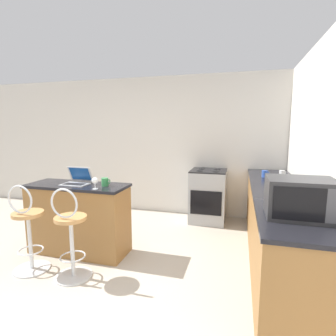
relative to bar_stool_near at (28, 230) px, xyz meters
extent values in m
plane|color=#ADA393|center=(0.75, -0.07, -0.49)|extent=(20.00, 20.00, 0.00)
cube|color=silver|center=(0.75, 2.55, 0.81)|extent=(12.00, 0.06, 2.60)
cube|color=olive|center=(0.28, 0.57, -0.04)|extent=(1.29, 0.48, 0.89)
cube|color=black|center=(0.28, 0.57, 0.42)|extent=(1.32, 0.51, 0.03)
cube|color=olive|center=(2.78, 0.97, -0.04)|extent=(0.63, 3.09, 0.89)
cube|color=black|center=(2.78, 0.97, 0.42)|extent=(0.66, 3.12, 0.03)
cylinder|color=silver|center=(0.00, 0.02, -0.48)|extent=(0.40, 0.40, 0.02)
cylinder|color=silver|center=(0.00, 0.02, -0.15)|extent=(0.04, 0.04, 0.66)
torus|color=silver|center=(0.00, 0.02, -0.25)|extent=(0.28, 0.28, 0.02)
cylinder|color=#B7844C|center=(0.00, 0.02, 0.19)|extent=(0.34, 0.34, 0.04)
torus|color=silver|center=(0.00, -0.08, 0.38)|extent=(0.32, 0.02, 0.32)
cylinder|color=silver|center=(0.56, 0.02, -0.48)|extent=(0.40, 0.40, 0.02)
cylinder|color=silver|center=(0.56, 0.02, -0.15)|extent=(0.04, 0.04, 0.66)
torus|color=silver|center=(0.56, 0.02, -0.25)|extent=(0.28, 0.28, 0.02)
cylinder|color=#B7844C|center=(0.56, 0.02, 0.19)|extent=(0.34, 0.34, 0.04)
torus|color=silver|center=(0.56, -0.08, 0.38)|extent=(0.32, 0.02, 0.32)
cube|color=#B7BABF|center=(0.26, 0.55, 0.44)|extent=(0.32, 0.23, 0.01)
cube|color=black|center=(0.26, 0.53, 0.45)|extent=(0.28, 0.13, 0.00)
cube|color=#B7BABF|center=(0.26, 0.68, 0.55)|extent=(0.32, 0.10, 0.20)
cube|color=#19478C|center=(0.26, 0.67, 0.55)|extent=(0.29, 0.08, 0.17)
cube|color=#2D2D30|center=(2.78, -0.05, 0.59)|extent=(0.52, 0.39, 0.32)
cube|color=black|center=(2.73, -0.25, 0.59)|extent=(0.36, 0.01, 0.26)
cube|color=#4C4C51|center=(2.97, -0.25, 0.59)|extent=(0.10, 0.01, 0.26)
cube|color=#9EA3A8|center=(1.79, 2.20, -0.04)|extent=(0.61, 0.60, 0.90)
cube|color=black|center=(1.79, 1.89, -0.07)|extent=(0.52, 0.01, 0.40)
cube|color=black|center=(1.79, 2.20, 0.42)|extent=(0.61, 0.60, 0.02)
cylinder|color=black|center=(1.65, 2.08, 0.44)|extent=(0.11, 0.11, 0.01)
cylinder|color=black|center=(1.92, 2.08, 0.44)|extent=(0.11, 0.11, 0.01)
cylinder|color=black|center=(1.65, 2.32, 0.44)|extent=(0.11, 0.11, 0.01)
cylinder|color=black|center=(1.92, 2.32, 0.44)|extent=(0.11, 0.11, 0.01)
cylinder|color=silver|center=(0.65, 0.39, 0.44)|extent=(0.07, 0.07, 0.00)
cylinder|color=silver|center=(0.65, 0.39, 0.47)|extent=(0.01, 0.01, 0.07)
sphere|color=silver|center=(0.65, 0.39, 0.54)|extent=(0.08, 0.08, 0.08)
cylinder|color=white|center=(2.92, 1.88, 0.48)|extent=(0.08, 0.08, 0.09)
torus|color=white|center=(2.97, 1.88, 0.49)|extent=(0.01, 0.06, 0.06)
cylinder|color=#2D51AD|center=(2.66, 1.75, 0.48)|extent=(0.08, 0.08, 0.10)
torus|color=#2D51AD|center=(2.72, 1.75, 0.49)|extent=(0.01, 0.06, 0.06)
cylinder|color=#338447|center=(0.67, 0.59, 0.48)|extent=(0.09, 0.09, 0.10)
torus|color=#338447|center=(0.73, 0.59, 0.49)|extent=(0.01, 0.06, 0.06)
camera|label=1|loc=(2.29, -2.32, 1.15)|focal=28.00mm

